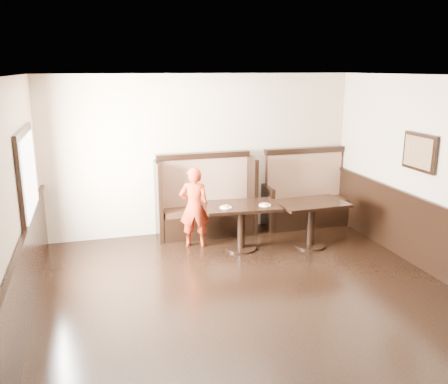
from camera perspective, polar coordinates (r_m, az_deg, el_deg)
name	(u,v)px	position (r m, az deg, el deg)	size (l,w,h in m)	color
ground	(273,325)	(5.73, 5.97, -15.64)	(7.00, 7.00, 0.00)	black
room_shell	(242,265)	(5.57, 2.18, -8.78)	(7.00, 7.00, 7.00)	#C4AB8E
booth_main	(205,205)	(8.43, -2.24, -1.58)	(1.75, 0.72, 1.45)	black
booth_neighbor	(306,199)	(9.08, 9.80, -0.89)	(1.65, 0.72, 1.45)	black
table_main	(241,215)	(7.68, 2.09, -2.80)	(1.25, 0.84, 0.76)	black
table_neighbor	(311,213)	(7.93, 10.46, -2.53)	(1.13, 0.77, 0.76)	black
child	(194,207)	(7.79, -3.58, -1.84)	(0.49, 0.32, 1.35)	#AD2D12
pizza_plate_left	(226,207)	(7.46, 0.21, -1.79)	(0.19, 0.19, 0.03)	white
pizza_plate_right	(265,205)	(7.61, 4.95, -1.52)	(0.19, 0.19, 0.04)	white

